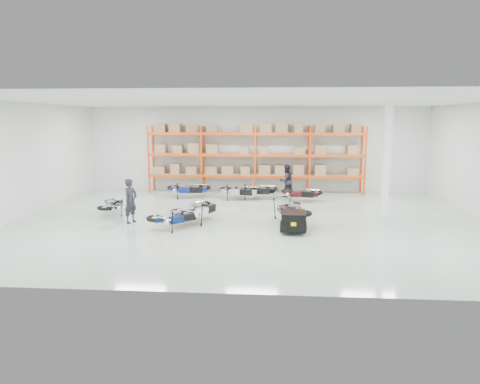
# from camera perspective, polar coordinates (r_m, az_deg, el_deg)

# --- Properties ---
(room) EXTENTS (18.00, 18.00, 18.00)m
(room) POSITION_cam_1_polar(r_m,az_deg,el_deg) (16.11, 1.18, 3.96)
(room) COLOR #ACC0AD
(room) RESTS_ON ground
(pallet_rack) EXTENTS (11.28, 0.98, 3.62)m
(pallet_rack) POSITION_cam_1_polar(r_m,az_deg,el_deg) (22.53, 2.06, 5.62)
(pallet_rack) COLOR #E4430C
(pallet_rack) RESTS_ON ground
(structural_column) EXTENTS (0.25, 0.25, 4.50)m
(structural_column) POSITION_cam_1_polar(r_m,az_deg,el_deg) (17.15, 18.95, 3.79)
(structural_column) COLOR white
(structural_column) RESTS_ON ground
(moto_blue_centre) EXTENTS (1.85, 1.90, 1.15)m
(moto_blue_centre) POSITION_cam_1_polar(r_m,az_deg,el_deg) (15.36, -8.54, -2.88)
(moto_blue_centre) COLOR #081A51
(moto_blue_centre) RESTS_ON ground
(moto_silver_left) EXTENTS (1.72, 2.23, 1.29)m
(moto_silver_left) POSITION_cam_1_polar(r_m,az_deg,el_deg) (16.27, -5.66, -1.87)
(moto_silver_left) COLOR silver
(moto_silver_left) RESTS_ON ground
(moto_black_far_left) EXTENTS (1.05, 1.72, 1.05)m
(moto_black_far_left) POSITION_cam_1_polar(r_m,az_deg,el_deg) (18.21, -16.61, -1.36)
(moto_black_far_left) COLOR black
(moto_black_far_left) RESTS_ON ground
(moto_touring_right) EXTENTS (1.32, 2.09, 1.26)m
(moto_touring_right) POSITION_cam_1_polar(r_m,az_deg,el_deg) (16.28, 6.86, -1.94)
(moto_touring_right) COLOR black
(moto_touring_right) RESTS_ON ground
(trailer) EXTENTS (0.91, 1.73, 0.72)m
(trailer) POSITION_cam_1_polar(r_m,az_deg,el_deg) (14.76, 7.12, -3.84)
(trailer) COLOR black
(trailer) RESTS_ON ground
(moto_back_a) EXTENTS (1.97, 1.16, 1.21)m
(moto_back_a) POSITION_cam_1_polar(r_m,az_deg,el_deg) (21.32, -6.84, 0.76)
(moto_back_a) COLOR navy
(moto_back_a) RESTS_ON ground
(moto_back_b) EXTENTS (1.93, 1.15, 1.18)m
(moto_back_b) POSITION_cam_1_polar(r_m,az_deg,el_deg) (20.65, -0.02, 0.49)
(moto_back_b) COLOR #A2A8AB
(moto_back_b) RESTS_ON ground
(moto_back_c) EXTENTS (1.86, 0.95, 1.20)m
(moto_back_c) POSITION_cam_1_polar(r_m,az_deg,el_deg) (20.89, 2.15, 0.62)
(moto_back_c) COLOR black
(moto_back_c) RESTS_ON ground
(moto_back_d) EXTENTS (1.82, 1.15, 1.09)m
(moto_back_d) POSITION_cam_1_polar(r_m,az_deg,el_deg) (20.40, 8.18, 0.17)
(moto_back_d) COLOR #3B0B10
(moto_back_d) RESTS_ON ground
(person_left) EXTENTS (0.61, 0.72, 1.67)m
(person_left) POSITION_cam_1_polar(r_m,az_deg,el_deg) (16.51, -14.38, -1.16)
(person_left) COLOR black
(person_left) RESTS_ON ground
(person_back) EXTENTS (1.01, 0.96, 1.64)m
(person_back) POSITION_cam_1_polar(r_m,az_deg,el_deg) (21.49, 6.18, 1.51)
(person_back) COLOR black
(person_back) RESTS_ON ground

